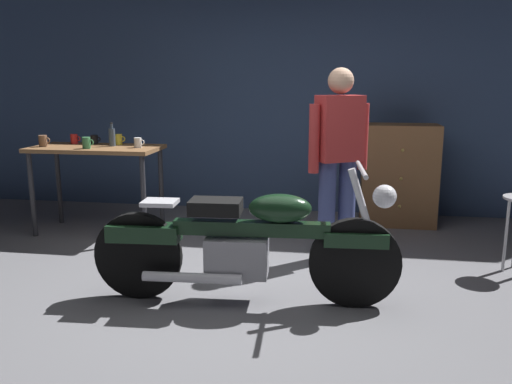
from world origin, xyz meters
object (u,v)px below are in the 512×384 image
Objects in this scene: motorcycle at (247,242)px; mug_yellow_tall at (119,139)px; bottle at (112,137)px; mug_black_matte at (94,139)px; mug_red_diner at (74,139)px; wooden_dresser at (399,175)px; person_standing at (338,156)px; mug_white_ceramic at (138,143)px; mug_green_speckled at (87,143)px; mug_brown_stoneware at (43,141)px.

mug_yellow_tall is at bearing 130.75° from motorcycle.
mug_yellow_tall is 0.13m from bottle.
mug_red_diner is at bearing -168.82° from mug_black_matte.
mug_yellow_tall is (-2.94, -0.63, 0.41)m from wooden_dresser.
mug_white_ceramic is (-2.00, 0.45, 0.02)m from person_standing.
mug_white_ceramic is at bearing -43.11° from person_standing.
wooden_dresser is at bearing 17.45° from mug_green_speckled.
mug_brown_stoneware is 1.02× the size of mug_green_speckled.
mug_green_speckled is at bearing -37.14° from person_standing.
motorcycle is 20.17× the size of mug_red_diner.
wooden_dresser is at bearing -147.80° from person_standing.
motorcycle is 2.67m from wooden_dresser.
mug_white_ceramic reaches higher than mug_black_matte.
mug_black_matte is 0.21m from mug_red_diner.
mug_black_matte is at bearing 134.81° from motorcycle.
mug_red_diner is at bearing 52.41° from mug_brown_stoneware.
mug_brown_stoneware is at bearing -175.45° from mug_white_ceramic.
mug_red_diner is 0.93× the size of mug_green_speckled.
mug_brown_stoneware is (-0.41, -0.30, 0.01)m from mug_black_matte.
mug_red_diner is 0.49m from mug_yellow_tall.
mug_green_speckled is at bearing -126.21° from bottle.
mug_green_speckled is at bearing -162.55° from wooden_dresser.
mug_yellow_tall is at bearing 145.76° from mug_white_ceramic.
mug_green_speckled is (-1.85, 1.37, 0.51)m from motorcycle.
person_standing reaches higher than bottle.
person_standing is 3.00m from mug_brown_stoneware.
mug_brown_stoneware is (-2.98, 0.37, 0.03)m from person_standing.
mug_black_matte is 0.51m from mug_brown_stoneware.
person_standing is 1.52× the size of wooden_dresser.
person_standing reaches higher than mug_white_ceramic.
motorcycle is at bearing -38.44° from mug_red_diner.
mug_green_speckled is 0.49× the size of bottle.
mug_yellow_tall is at bearing -46.21° from person_standing.
mug_black_matte is 0.40m from mug_green_speckled.
mug_brown_stoneware is at bearing -127.59° from mug_red_diner.
mug_white_ceramic is (0.98, 0.08, -0.01)m from mug_brown_stoneware.
wooden_dresser reaches higher than motorcycle.
mug_red_diner is (0.20, 0.26, -0.01)m from mug_brown_stoneware.
motorcycle is at bearing -36.53° from mug_green_speckled.
wooden_dresser is 9.97× the size of mug_yellow_tall.
mug_green_speckled is (-0.18, -0.36, 0.00)m from mug_yellow_tall.
wooden_dresser is 9.86× the size of mug_black_matte.
motorcycle is 2.45m from mug_yellow_tall.
mug_black_matte is at bearing -169.53° from wooden_dresser.
mug_yellow_tall is at bearing 21.47° from mug_brown_stoneware.
mug_red_diner is (-2.78, 0.63, 0.03)m from person_standing.
bottle reaches higher than wooden_dresser.
mug_brown_stoneware reaches higher than mug_green_speckled.
bottle is at bearing 167.28° from mug_white_ceramic.
mug_yellow_tall is (-2.28, 0.64, 0.03)m from person_standing.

